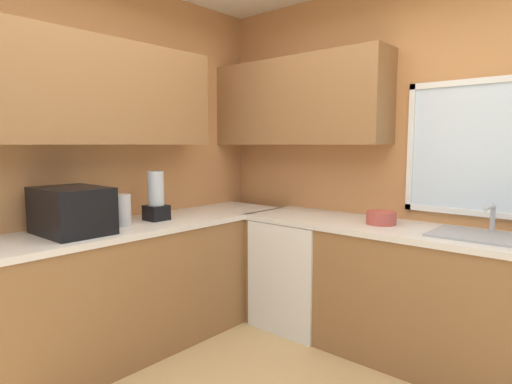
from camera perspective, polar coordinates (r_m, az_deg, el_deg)
room_shell at (r=2.72m, az=-5.23°, el=14.71°), size 3.53×3.62×2.71m
counter_run_left at (r=3.08m, az=-20.87°, el=-13.03°), size 0.65×3.23×0.90m
counter_run_back at (r=3.11m, az=21.02°, el=-12.82°), size 2.62×0.65×0.90m
dishwasher at (r=3.51m, az=5.95°, el=-10.64°), size 0.60×0.60×0.85m
microwave at (r=2.89m, az=-23.43°, el=-2.28°), size 0.48×0.36×0.29m
kettle at (r=3.03m, az=-17.45°, el=-2.35°), size 0.12×0.12×0.22m
sink_assembly at (r=2.90m, az=28.36°, el=-5.17°), size 0.60×0.40×0.19m
bowl at (r=3.10m, az=16.41°, el=-3.33°), size 0.20×0.20×0.09m
blender_appliance at (r=3.20m, az=-13.23°, el=-0.82°), size 0.15×0.15×0.36m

